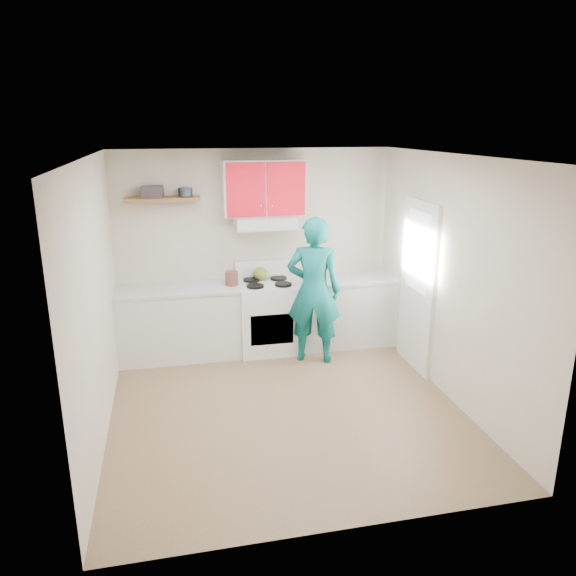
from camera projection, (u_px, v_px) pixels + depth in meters
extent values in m
plane|color=brown|center=(285.00, 407.00, 5.83)|extent=(3.80, 3.80, 0.00)
cube|color=white|center=(285.00, 156.00, 5.08)|extent=(3.60, 3.80, 0.04)
cube|color=beige|center=(255.00, 249.00, 7.23)|extent=(3.60, 0.04, 2.60)
cube|color=beige|center=(344.00, 370.00, 3.68)|extent=(3.60, 0.04, 2.60)
cube|color=beige|center=(96.00, 302.00, 5.09)|extent=(0.04, 3.80, 2.60)
cube|color=beige|center=(450.00, 279.00, 5.83)|extent=(0.04, 3.80, 2.60)
cube|color=white|center=(418.00, 286.00, 6.55)|extent=(0.05, 0.85, 2.05)
cube|color=white|center=(418.00, 252.00, 6.43)|extent=(0.01, 0.55, 0.95)
cube|color=silver|center=(179.00, 323.00, 6.98)|extent=(1.52, 0.60, 0.90)
cube|color=silver|center=(343.00, 311.00, 7.43)|extent=(1.32, 0.60, 0.90)
cube|color=white|center=(268.00, 317.00, 7.19)|extent=(0.76, 0.65, 0.92)
cube|color=silver|center=(265.00, 222.00, 6.94)|extent=(0.76, 0.44, 0.15)
cube|color=red|center=(264.00, 188.00, 6.87)|extent=(1.02, 0.33, 0.70)
cube|color=brown|center=(163.00, 199.00, 6.65)|extent=(0.90, 0.30, 0.04)
cube|color=#423A40|center=(152.00, 192.00, 6.63)|extent=(0.28, 0.22, 0.13)
cylinder|color=#333D4C|center=(185.00, 192.00, 6.70)|extent=(0.20, 0.20, 0.11)
ellipsoid|color=#5C7320|center=(261.00, 274.00, 7.18)|extent=(0.25, 0.25, 0.17)
cylinder|color=brown|center=(232.00, 279.00, 6.95)|extent=(0.17, 0.17, 0.20)
cube|color=olive|center=(317.00, 283.00, 7.12)|extent=(0.34, 0.29, 0.02)
cube|color=red|center=(361.00, 278.00, 7.35)|extent=(0.30, 0.26, 0.01)
imported|color=#0B6561|center=(314.00, 290.00, 6.75)|extent=(0.78, 0.64, 1.84)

